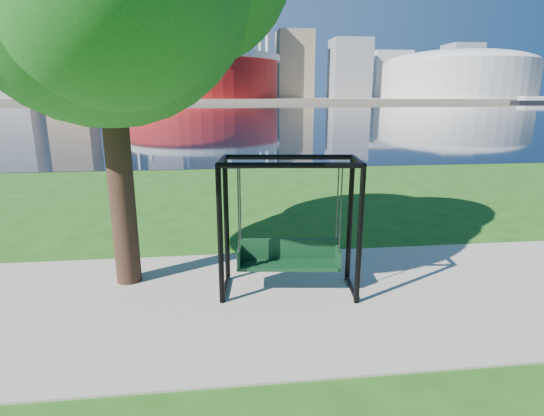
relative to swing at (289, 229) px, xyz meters
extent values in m
plane|color=#1E5114|center=(-0.08, 0.23, -1.05)|extent=(900.00, 900.00, 0.00)
cube|color=#9E937F|center=(-0.08, -0.27, -1.04)|extent=(120.00, 4.00, 0.03)
cube|color=black|center=(-0.08, 102.23, -1.04)|extent=(900.00, 180.00, 0.02)
cube|color=#937F60|center=(-0.08, 306.23, -0.05)|extent=(900.00, 228.00, 2.00)
cylinder|color=maroon|center=(-10.08, 235.23, 11.95)|extent=(80.00, 80.00, 22.00)
cylinder|color=silver|center=(-10.08, 235.23, 21.45)|extent=(83.00, 83.00, 3.00)
cylinder|color=silver|center=(22.83, 254.23, 16.95)|extent=(2.00, 2.00, 32.00)
cylinder|color=silver|center=(-42.99, 254.23, 16.95)|extent=(2.00, 2.00, 32.00)
cylinder|color=silver|center=(-42.99, 216.23, 16.95)|extent=(2.00, 2.00, 32.00)
cylinder|color=silver|center=(22.83, 216.23, 16.95)|extent=(2.00, 2.00, 32.00)
cylinder|color=beige|center=(134.92, 235.23, 10.95)|extent=(84.00, 84.00, 20.00)
ellipsoid|color=beige|center=(134.92, 235.23, 19.95)|extent=(84.00, 84.00, 15.12)
cube|color=gray|center=(-140.08, 310.23, 31.95)|extent=(28.00, 28.00, 62.00)
cube|color=#998466|center=(-100.08, 300.23, 44.95)|extent=(26.00, 26.00, 88.00)
cube|color=slate|center=(-70.08, 325.23, 48.45)|extent=(30.00, 24.00, 95.00)
cube|color=gray|center=(-40.08, 305.23, 36.95)|extent=(24.00, 24.00, 72.00)
cube|color=silver|center=(-10.08, 335.23, 40.95)|extent=(32.00, 28.00, 80.00)
cube|color=slate|center=(24.92, 310.23, 29.95)|extent=(22.00, 22.00, 58.00)
cube|color=#998466|center=(54.92, 325.23, 24.95)|extent=(26.00, 26.00, 48.00)
cube|color=gray|center=(94.92, 315.23, 21.95)|extent=(28.00, 24.00, 42.00)
cube|color=silver|center=(134.92, 340.23, 18.95)|extent=(30.00, 26.00, 36.00)
cube|color=gray|center=(184.92, 320.23, 20.95)|extent=(24.00, 24.00, 40.00)
cube|color=#998466|center=(224.92, 335.23, 16.95)|extent=(26.00, 26.00, 32.00)
cylinder|color=black|center=(-1.07, -0.32, 0.02)|extent=(0.09, 0.09, 2.14)
cylinder|color=black|center=(0.96, -0.56, 0.02)|extent=(0.09, 0.09, 2.14)
cylinder|color=black|center=(-0.97, 0.51, 0.02)|extent=(0.09, 0.09, 2.14)
cylinder|color=black|center=(1.06, 0.27, 0.02)|extent=(0.09, 0.09, 2.14)
cylinder|color=black|center=(-0.05, -0.44, 1.08)|extent=(2.04, 0.33, 0.08)
cylinder|color=black|center=(0.05, 0.39, 1.08)|extent=(2.04, 0.33, 0.08)
cylinder|color=black|center=(-1.02, 0.10, 1.08)|extent=(0.18, 0.84, 0.08)
cylinder|color=black|center=(-1.02, 0.10, -0.98)|extent=(0.17, 0.84, 0.07)
cylinder|color=black|center=(1.01, -0.15, 1.08)|extent=(0.18, 0.84, 0.08)
cylinder|color=black|center=(1.01, -0.15, -0.98)|extent=(0.17, 0.84, 0.07)
cube|color=black|center=(0.00, -0.03, -0.59)|extent=(1.67, 0.61, 0.06)
cube|color=black|center=(0.02, 0.15, -0.38)|extent=(1.62, 0.24, 0.35)
cube|color=black|center=(-0.78, 0.07, -0.46)|extent=(0.10, 0.42, 0.32)
cube|color=black|center=(0.78, -0.12, -0.46)|extent=(0.10, 0.42, 0.32)
cylinder|color=#323237|center=(-0.79, -0.10, 0.36)|extent=(0.02, 0.02, 1.35)
cylinder|color=#323237|center=(0.74, -0.29, 0.36)|extent=(0.02, 0.02, 1.35)
cylinder|color=#323237|center=(-0.74, 0.24, 0.36)|extent=(0.02, 0.02, 1.35)
cylinder|color=#323237|center=(0.78, 0.05, 0.36)|extent=(0.02, 0.02, 1.35)
cylinder|color=black|center=(-2.64, 0.67, 0.98)|extent=(0.41, 0.41, 4.07)
camera|label=1|loc=(-1.00, -6.26, 2.02)|focal=28.00mm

